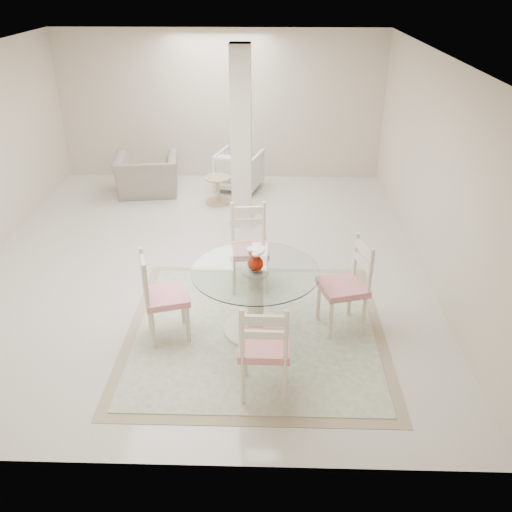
{
  "coord_description": "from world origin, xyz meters",
  "views": [
    {
      "loc": [
        0.95,
        -6.59,
        3.59
      ],
      "look_at": [
        0.8,
        -1.44,
        0.85
      ],
      "focal_mm": 38.0,
      "sensor_mm": 36.0,
      "label": 1
    }
  ],
  "objects_px": {
    "red_vase": "(256,259)",
    "dining_chair_south": "(264,343)",
    "dining_chair_east": "(350,279)",
    "side_table": "(218,191)",
    "recliner_taupe": "(147,175)",
    "dining_chair_west": "(159,291)",
    "column": "(241,140)",
    "dining_table": "(255,301)",
    "dining_chair_north": "(249,241)",
    "armchair_white": "(239,170)"
  },
  "relations": [
    {
      "from": "dining_chair_south",
      "to": "side_table",
      "type": "relative_size",
      "value": 2.49
    },
    {
      "from": "dining_chair_east",
      "to": "armchair_white",
      "type": "height_order",
      "value": "dining_chair_east"
    },
    {
      "from": "dining_chair_west",
      "to": "dining_chair_north",
      "type": "bearing_deg",
      "value": -54.99
    },
    {
      "from": "dining_chair_south",
      "to": "dining_chair_east",
      "type": "bearing_deg",
      "value": -127.69
    },
    {
      "from": "red_vase",
      "to": "dining_chair_west",
      "type": "height_order",
      "value": "dining_chair_west"
    },
    {
      "from": "armchair_white",
      "to": "side_table",
      "type": "bearing_deg",
      "value": 80.84
    },
    {
      "from": "red_vase",
      "to": "dining_chair_north",
      "type": "bearing_deg",
      "value": 96.59
    },
    {
      "from": "column",
      "to": "red_vase",
      "type": "xyz_separation_m",
      "value": [
        0.3,
        -2.94,
        -0.43
      ]
    },
    {
      "from": "column",
      "to": "dining_chair_south",
      "type": "distance_m",
      "value": 4.04
    },
    {
      "from": "side_table",
      "to": "dining_table",
      "type": "bearing_deg",
      "value": -78.63
    },
    {
      "from": "column",
      "to": "dining_chair_south",
      "type": "height_order",
      "value": "column"
    },
    {
      "from": "column",
      "to": "side_table",
      "type": "relative_size",
      "value": 5.77
    },
    {
      "from": "dining_table",
      "to": "dining_chair_west",
      "type": "relative_size",
      "value": 1.2
    },
    {
      "from": "dining_chair_east",
      "to": "recliner_taupe",
      "type": "bearing_deg",
      "value": -158.77
    },
    {
      "from": "armchair_white",
      "to": "column",
      "type": "bearing_deg",
      "value": 110.61
    },
    {
      "from": "dining_table",
      "to": "dining_chair_east",
      "type": "xyz_separation_m",
      "value": [
        1.02,
        0.13,
        0.22
      ]
    },
    {
      "from": "red_vase",
      "to": "armchair_white",
      "type": "xyz_separation_m",
      "value": [
        -0.43,
        4.47,
        -0.57
      ]
    },
    {
      "from": "red_vase",
      "to": "dining_chair_west",
      "type": "relative_size",
      "value": 0.23
    },
    {
      "from": "red_vase",
      "to": "dining_chair_south",
      "type": "distance_m",
      "value": 1.07
    },
    {
      "from": "red_vase",
      "to": "dining_chair_east",
      "type": "xyz_separation_m",
      "value": [
        1.01,
        0.13,
        -0.3
      ]
    },
    {
      "from": "dining_chair_north",
      "to": "armchair_white",
      "type": "bearing_deg",
      "value": 90.39
    },
    {
      "from": "recliner_taupe",
      "to": "side_table",
      "type": "xyz_separation_m",
      "value": [
        1.29,
        -0.4,
        -0.13
      ]
    },
    {
      "from": "red_vase",
      "to": "dining_chair_south",
      "type": "height_order",
      "value": "dining_chair_south"
    },
    {
      "from": "dining_chair_south",
      "to": "recliner_taupe",
      "type": "relative_size",
      "value": 1.09
    },
    {
      "from": "red_vase",
      "to": "dining_chair_north",
      "type": "distance_m",
      "value": 1.07
    },
    {
      "from": "dining_chair_north",
      "to": "recliner_taupe",
      "type": "height_order",
      "value": "dining_chair_north"
    },
    {
      "from": "column",
      "to": "dining_chair_north",
      "type": "height_order",
      "value": "column"
    },
    {
      "from": "red_vase",
      "to": "side_table",
      "type": "xyz_separation_m",
      "value": [
        -0.76,
        3.76,
        -0.7
      ]
    },
    {
      "from": "column",
      "to": "dining_table",
      "type": "height_order",
      "value": "column"
    },
    {
      "from": "column",
      "to": "dining_chair_east",
      "type": "xyz_separation_m",
      "value": [
        1.32,
        -2.81,
        -0.73
      ]
    },
    {
      "from": "dining_chair_east",
      "to": "dining_chair_west",
      "type": "distance_m",
      "value": 2.05
    },
    {
      "from": "dining_chair_east",
      "to": "side_table",
      "type": "xyz_separation_m",
      "value": [
        -1.77,
        3.63,
        -0.4
      ]
    },
    {
      "from": "red_vase",
      "to": "dining_table",
      "type": "bearing_deg",
      "value": 146.31
    },
    {
      "from": "column",
      "to": "dining_chair_east",
      "type": "bearing_deg",
      "value": -64.89
    },
    {
      "from": "column",
      "to": "dining_chair_south",
      "type": "xyz_separation_m",
      "value": [
        0.41,
        -3.96,
        -0.74
      ]
    },
    {
      "from": "side_table",
      "to": "recliner_taupe",
      "type": "bearing_deg",
      "value": 162.76
    },
    {
      "from": "red_vase",
      "to": "recliner_taupe",
      "type": "xyz_separation_m",
      "value": [
        -2.05,
        4.17,
        -0.57
      ]
    },
    {
      "from": "recliner_taupe",
      "to": "dining_chair_east",
      "type": "bearing_deg",
      "value": 119.46
    },
    {
      "from": "red_vase",
      "to": "dining_chair_north",
      "type": "height_order",
      "value": "dining_chair_north"
    },
    {
      "from": "column",
      "to": "dining_chair_west",
      "type": "relative_size",
      "value": 2.39
    },
    {
      "from": "column",
      "to": "side_table",
      "type": "distance_m",
      "value": 1.48
    },
    {
      "from": "red_vase",
      "to": "dining_chair_south",
      "type": "relative_size",
      "value": 0.22
    },
    {
      "from": "dining_chair_west",
      "to": "recliner_taupe",
      "type": "bearing_deg",
      "value": -3.43
    },
    {
      "from": "column",
      "to": "red_vase",
      "type": "height_order",
      "value": "column"
    },
    {
      "from": "dining_table",
      "to": "red_vase",
      "type": "xyz_separation_m",
      "value": [
        0.0,
        -0.0,
        0.52
      ]
    },
    {
      "from": "armchair_white",
      "to": "red_vase",
      "type": "bearing_deg",
      "value": 111.19
    },
    {
      "from": "column",
      "to": "recliner_taupe",
      "type": "distance_m",
      "value": 2.36
    },
    {
      "from": "dining_table",
      "to": "red_vase",
      "type": "distance_m",
      "value": 0.52
    },
    {
      "from": "side_table",
      "to": "dining_chair_north",
      "type": "bearing_deg",
      "value": -76.83
    },
    {
      "from": "dining_chair_west",
      "to": "column",
      "type": "bearing_deg",
      "value": -30.13
    }
  ]
}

